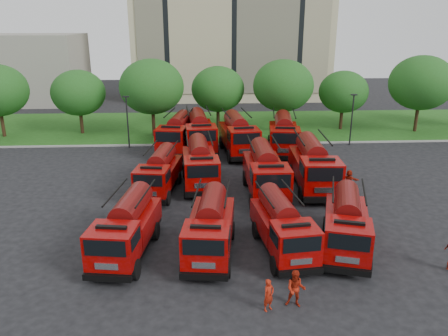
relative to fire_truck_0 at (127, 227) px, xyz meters
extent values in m
plane|color=black|center=(6.88, 3.47, -1.52)|extent=(140.00, 140.00, 0.00)
cube|color=#1A4312|center=(6.88, 29.47, -1.46)|extent=(70.00, 16.00, 0.12)
cube|color=gray|center=(6.88, 21.37, -1.45)|extent=(70.00, 0.30, 0.14)
cube|color=#BDB18C|center=(8.88, 51.47, 10.98)|extent=(30.00, 14.00, 25.00)
cube|color=black|center=(8.88, 44.37, 10.98)|extent=(28.00, 0.15, 22.00)
cube|color=gray|center=(-23.12, 47.47, 3.48)|extent=(18.00, 12.00, 10.00)
cylinder|color=#382314|center=(-17.12, 25.47, -0.21)|extent=(0.36, 0.36, 2.62)
cylinder|color=#382314|center=(-9.12, 26.47, -0.33)|extent=(0.36, 0.36, 2.38)
ellipsoid|color=#1D4313|center=(-9.12, 26.47, 3.03)|extent=(5.71, 5.71, 4.86)
cylinder|color=#382314|center=(-1.12, 24.97, -0.12)|extent=(0.36, 0.36, 2.80)
ellipsoid|color=#1D4313|center=(-1.12, 24.97, 3.84)|extent=(6.72, 6.72, 5.71)
cylinder|color=#382314|center=(5.88, 27.47, -0.30)|extent=(0.36, 0.36, 2.45)
ellipsoid|color=#1D4313|center=(5.88, 27.47, 3.17)|extent=(5.88, 5.88, 5.00)
cylinder|color=#382314|center=(12.88, 25.97, -0.16)|extent=(0.36, 0.36, 2.73)
ellipsoid|color=#1D4313|center=(12.88, 25.97, 3.70)|extent=(6.55, 6.55, 5.57)
cylinder|color=#382314|center=(19.88, 26.97, -0.39)|extent=(0.36, 0.36, 2.27)
ellipsoid|color=#1D4313|center=(19.88, 26.97, 2.83)|extent=(5.46, 5.46, 4.64)
cylinder|color=#382314|center=(27.88, 25.47, -0.09)|extent=(0.36, 0.36, 2.87)
ellipsoid|color=#1D4313|center=(27.88, 25.47, 3.97)|extent=(6.89, 6.89, 5.85)
cylinder|color=black|center=(-3.12, 20.67, 0.98)|extent=(0.14, 0.14, 5.00)
cube|color=black|center=(-3.12, 20.67, 3.53)|extent=(0.60, 0.25, 0.12)
cylinder|color=black|center=(18.88, 20.67, 0.98)|extent=(0.14, 0.14, 5.00)
cube|color=black|center=(18.88, 20.67, 3.53)|extent=(0.60, 0.25, 0.12)
cube|color=black|center=(0.00, 0.01, -0.92)|extent=(3.02, 6.73, 0.28)
cube|color=black|center=(-0.46, -3.25, -0.97)|extent=(2.33, 0.55, 0.32)
cube|color=maroon|center=(-0.31, -2.19, 0.12)|extent=(2.53, 2.34, 1.81)
cube|color=black|center=(-0.45, -3.22, 0.54)|extent=(1.94, 0.32, 0.79)
cube|color=maroon|center=(0.14, 1.02, -0.18)|extent=(2.84, 4.54, 1.21)
cylinder|color=#560909|center=(0.14, 1.02, 0.81)|extent=(1.92, 4.05, 1.39)
cylinder|color=black|center=(-1.39, -2.23, -1.01)|extent=(0.46, 1.06, 1.02)
cylinder|color=black|center=(0.72, -2.53, -1.01)|extent=(0.46, 1.06, 1.02)
cylinder|color=black|center=(-0.82, 1.81, -1.01)|extent=(0.46, 1.06, 1.02)
cylinder|color=black|center=(1.29, 1.52, -1.01)|extent=(0.46, 1.06, 1.02)
cube|color=black|center=(4.40, -0.13, -0.93)|extent=(2.85, 6.62, 0.28)
cube|color=black|center=(4.02, -3.37, -0.97)|extent=(2.30, 0.50, 0.32)
cube|color=maroon|center=(4.14, -2.32, 0.10)|extent=(2.47, 2.27, 1.79)
cube|color=black|center=(4.02, -3.34, 0.52)|extent=(1.92, 0.27, 0.78)
cube|color=maroon|center=(4.52, 0.87, -0.19)|extent=(2.73, 4.45, 1.19)
cylinder|color=#560909|center=(4.52, 0.87, 0.78)|extent=(1.82, 3.99, 1.38)
cylinder|color=black|center=(3.08, -2.38, -1.02)|extent=(0.44, 1.04, 1.01)
cylinder|color=black|center=(5.17, -2.63, -1.02)|extent=(0.44, 1.04, 1.01)
cylinder|color=black|center=(3.55, 1.63, -1.02)|extent=(0.44, 1.04, 1.01)
cylinder|color=black|center=(5.64, 1.38, -1.02)|extent=(0.44, 1.04, 1.01)
cube|color=black|center=(8.27, -0.09, -0.95)|extent=(2.76, 6.40, 0.27)
cube|color=black|center=(8.64, -3.21, -0.99)|extent=(2.22, 0.48, 0.31)
cube|color=maroon|center=(8.52, -2.20, 0.05)|extent=(2.38, 2.19, 1.73)
cube|color=black|center=(8.64, -3.18, 0.45)|extent=(1.85, 0.26, 0.75)
cube|color=maroon|center=(8.15, 0.88, -0.24)|extent=(2.64, 4.30, 1.15)
cylinder|color=#560909|center=(8.15, 0.88, 0.70)|extent=(1.76, 3.85, 1.33)
cylinder|color=black|center=(7.53, -2.49, -1.04)|extent=(0.42, 1.00, 0.97)
cylinder|color=black|center=(9.55, -2.25, -1.04)|extent=(0.42, 1.00, 0.97)
cylinder|color=black|center=(7.07, 1.38, -1.04)|extent=(0.42, 1.00, 0.97)
cylinder|color=black|center=(9.09, 1.62, -1.04)|extent=(0.42, 1.00, 0.97)
cube|color=black|center=(11.75, -0.11, -0.93)|extent=(3.85, 6.75, 0.28)
cube|color=black|center=(10.82, -3.23, -0.97)|extent=(2.26, 0.87, 0.32)
cube|color=maroon|center=(11.12, -2.22, 0.10)|extent=(2.73, 2.57, 1.79)
cube|color=black|center=(10.83, -3.21, 0.52)|extent=(1.86, 0.59, 0.78)
cube|color=maroon|center=(12.04, 0.85, -0.19)|extent=(3.36, 4.68, 1.19)
cylinder|color=#560909|center=(12.04, 0.85, 0.78)|extent=(2.42, 4.08, 1.38)
cylinder|color=black|center=(10.06, -2.10, -1.02)|extent=(0.60, 1.06, 1.01)
cylinder|color=black|center=(12.08, -2.70, -1.02)|extent=(0.60, 1.06, 1.01)
cylinder|color=black|center=(11.21, 1.77, -1.02)|extent=(0.60, 1.06, 1.01)
cylinder|color=black|center=(13.23, 1.17, -1.02)|extent=(0.60, 1.06, 1.01)
cube|color=black|center=(0.92, 8.88, -0.93)|extent=(2.96, 6.59, 0.27)
cube|color=black|center=(0.47, 5.69, -0.98)|extent=(2.28, 0.54, 0.32)
cube|color=maroon|center=(0.61, 6.72, 0.09)|extent=(2.48, 2.29, 1.77)
cube|color=black|center=(0.47, 5.72, 0.50)|extent=(1.90, 0.31, 0.77)
cube|color=maroon|center=(1.06, 9.87, -0.21)|extent=(2.79, 4.45, 1.18)
cylinder|color=#560909|center=(1.06, 9.87, 0.76)|extent=(1.88, 3.97, 1.36)
cylinder|color=black|center=(-0.45, 6.69, -1.02)|extent=(0.45, 1.03, 1.00)
cylinder|color=black|center=(1.62, 6.40, -1.02)|extent=(0.45, 1.03, 1.00)
cylinder|color=black|center=(0.11, 10.65, -1.02)|extent=(0.45, 1.03, 1.00)
cylinder|color=black|center=(2.18, 10.36, -1.02)|extent=(0.45, 1.03, 1.00)
cube|color=black|center=(3.85, 10.26, -0.87)|extent=(2.72, 7.11, 0.30)
cube|color=black|center=(4.07, 6.73, -0.92)|extent=(2.51, 0.40, 0.35)
cube|color=maroon|center=(4.00, 7.87, 0.25)|extent=(2.57, 2.34, 1.95)
cube|color=black|center=(4.07, 6.76, 0.70)|extent=(2.09, 0.18, 0.85)
cube|color=maroon|center=(3.78, 11.36, -0.08)|extent=(2.72, 4.73, 1.30)
cylinder|color=#560909|center=(3.78, 11.36, 0.98)|extent=(1.75, 4.27, 1.50)
cylinder|color=black|center=(2.86, 7.60, -0.97)|extent=(0.42, 1.12, 1.10)
cylinder|color=black|center=(5.16, 7.74, -0.97)|extent=(0.42, 1.12, 1.10)
cylinder|color=black|center=(2.60, 11.99, -0.97)|extent=(0.42, 1.12, 1.10)
cylinder|color=black|center=(4.89, 12.13, -0.97)|extent=(0.42, 1.12, 1.10)
cube|color=black|center=(8.49, 8.05, -0.85)|extent=(2.39, 7.27, 0.31)
cube|color=black|center=(8.49, 4.37, -0.90)|extent=(2.60, 0.26, 0.36)
cube|color=maroon|center=(8.49, 5.56, 0.32)|extent=(2.55, 2.29, 2.03)
cube|color=black|center=(8.49, 4.40, 0.79)|extent=(2.18, 0.05, 0.88)
cube|color=maroon|center=(8.49, 9.20, -0.02)|extent=(2.55, 4.78, 1.35)
cylinder|color=#560909|center=(8.49, 9.20, 1.09)|extent=(1.56, 4.36, 1.56)
cylinder|color=black|center=(7.29, 5.35, -0.95)|extent=(0.36, 1.14, 1.14)
cylinder|color=black|center=(9.68, 5.35, -0.95)|extent=(0.36, 1.14, 1.14)
cylinder|color=black|center=(7.29, 9.92, -0.95)|extent=(0.36, 1.14, 1.14)
cylinder|color=black|center=(9.68, 9.92, -0.95)|extent=(0.36, 1.14, 1.14)
cube|color=black|center=(12.20, 9.02, -0.82)|extent=(2.88, 7.68, 0.32)
cube|color=black|center=(12.00, 5.20, -0.88)|extent=(2.71, 0.41, 0.38)
cube|color=maroon|center=(12.07, 6.44, 0.39)|extent=(2.77, 2.51, 2.11)
cube|color=black|center=(12.00, 5.23, 0.88)|extent=(2.27, 0.17, 0.92)
cube|color=maroon|center=(12.27, 10.21, 0.04)|extent=(2.90, 5.10, 1.40)
cylinder|color=#560909|center=(12.27, 10.21, 1.19)|extent=(1.86, 4.61, 1.62)
cylinder|color=black|center=(10.82, 6.29, -0.93)|extent=(0.44, 1.21, 1.19)
cylinder|color=black|center=(13.30, 6.15, -0.93)|extent=(0.44, 1.21, 1.19)
cylinder|color=black|center=(11.07, 11.03, -0.93)|extent=(0.44, 1.21, 1.19)
cylinder|color=black|center=(13.55, 10.90, -0.93)|extent=(0.44, 1.21, 1.19)
cube|color=black|center=(1.69, 19.39, -0.85)|extent=(3.55, 7.58, 0.31)
cube|color=black|center=(1.09, 15.74, -0.90)|extent=(2.61, 0.68, 0.36)
cube|color=maroon|center=(1.28, 16.93, 0.32)|extent=(2.89, 2.68, 2.03)
cube|color=black|center=(1.09, 15.78, 0.79)|extent=(2.17, 0.41, 0.89)
cube|color=maroon|center=(1.87, 20.52, -0.01)|extent=(3.30, 5.14, 1.35)
cylinder|color=#560909|center=(1.87, 20.52, 1.09)|extent=(2.25, 4.57, 1.56)
cylinder|color=black|center=(0.07, 16.92, -0.95)|extent=(0.55, 1.19, 1.15)
cylinder|color=black|center=(2.43, 16.53, -0.95)|extent=(0.55, 1.19, 1.15)
cylinder|color=black|center=(0.81, 21.44, -0.95)|extent=(0.55, 1.19, 1.15)
cylinder|color=black|center=(3.17, 21.05, -0.95)|extent=(0.55, 1.19, 1.15)
cube|color=black|center=(3.78, 19.34, -0.81)|extent=(3.14, 7.89, 0.33)
cube|color=black|center=(4.09, 15.44, -0.86)|extent=(2.77, 0.49, 0.39)
cube|color=maroon|center=(3.99, 16.71, 0.43)|extent=(2.88, 2.63, 2.15)
cube|color=black|center=(4.09, 15.48, 0.93)|extent=(2.31, 0.24, 0.94)
cube|color=maroon|center=(3.68, 20.55, 0.07)|extent=(3.09, 5.27, 1.43)
cylinder|color=#560909|center=(3.68, 20.55, 1.24)|extent=(2.01, 4.74, 1.65)
cylinder|color=black|center=(2.74, 16.39, -0.92)|extent=(0.48, 1.24, 1.21)
cylinder|color=black|center=(5.27, 16.59, -0.92)|extent=(0.48, 1.24, 1.21)
cylinder|color=black|center=(2.36, 21.22, -0.92)|extent=(0.48, 1.24, 1.21)
cylinder|color=black|center=(4.89, 21.42, -0.92)|extent=(0.48, 1.24, 1.21)
cube|color=black|center=(7.40, 18.31, -0.82)|extent=(3.28, 7.81, 0.33)
cube|color=black|center=(7.81, 14.48, -0.87)|extent=(2.72, 0.56, 0.38)
cube|color=maroon|center=(7.68, 15.72, 0.40)|extent=(2.89, 2.65, 2.11)
cube|color=black|center=(7.81, 14.51, 0.89)|extent=(2.27, 0.29, 0.92)
cube|color=maroon|center=(7.28, 19.49, 0.05)|extent=(3.17, 5.24, 1.41)
cylinder|color=#560909|center=(7.28, 19.49, 1.20)|extent=(2.10, 4.70, 1.63)
cylinder|color=black|center=(6.46, 15.37, -0.93)|extent=(0.50, 1.23, 1.19)
cylinder|color=black|center=(8.94, 15.64, -0.93)|extent=(0.50, 1.23, 1.19)
cylinder|color=black|center=(5.96, 20.12, -0.93)|extent=(0.50, 1.23, 1.19)
cylinder|color=black|center=(8.44, 20.38, -0.93)|extent=(0.50, 1.23, 1.19)
cube|color=black|center=(11.67, 18.26, -0.83)|extent=(3.49, 7.77, 0.32)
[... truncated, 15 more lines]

